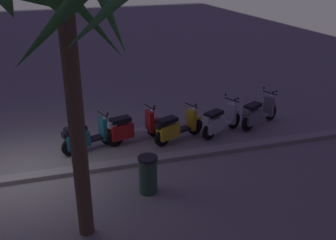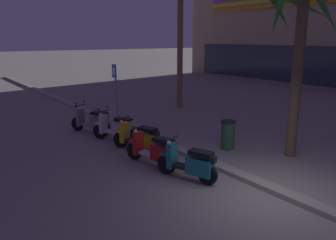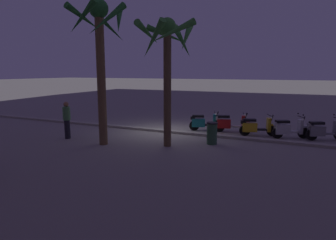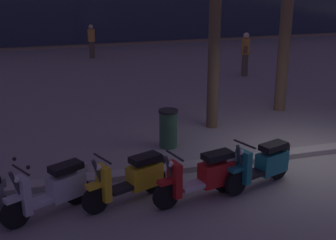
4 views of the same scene
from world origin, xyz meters
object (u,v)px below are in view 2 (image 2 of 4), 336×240
(scooter_silver_lead_nearest, at_px, (117,128))
(litter_bin, at_px, (228,135))
(scooter_yellow_second_in_line, at_px, (140,138))
(scooter_teal_tail_end, at_px, (191,163))
(palm_tree_by_mall_entrance, at_px, (180,5))
(scooter_grey_gap_after_mid, at_px, (93,121))
(scooter_red_last_in_row, at_px, (155,150))
(palm_tree_far_corner, at_px, (301,23))
(crossing_sign, at_px, (115,84))

(scooter_silver_lead_nearest, xyz_separation_m, litter_bin, (2.91, 2.50, 0.02))
(scooter_yellow_second_in_line, relative_size, scooter_teal_tail_end, 1.03)
(scooter_silver_lead_nearest, height_order, palm_tree_by_mall_entrance, palm_tree_by_mall_entrance)
(scooter_grey_gap_after_mid, height_order, scooter_red_last_in_row, scooter_grey_gap_after_mid)
(palm_tree_far_corner, xyz_separation_m, litter_bin, (-1.59, -1.08, -3.47))
(scooter_red_last_in_row, height_order, crossing_sign, crossing_sign)
(scooter_grey_gap_after_mid, distance_m, scooter_silver_lead_nearest, 1.47)
(scooter_teal_tail_end, height_order, crossing_sign, crossing_sign)
(scooter_grey_gap_after_mid, xyz_separation_m, litter_bin, (4.36, 2.73, 0.02))
(scooter_grey_gap_after_mid, bearing_deg, scooter_teal_tail_end, 1.54)
(scooter_red_last_in_row, distance_m, palm_tree_by_mall_entrance, 9.64)
(scooter_silver_lead_nearest, distance_m, scooter_red_last_in_row, 2.78)
(scooter_yellow_second_in_line, relative_size, scooter_red_last_in_row, 0.95)
(scooter_teal_tail_end, bearing_deg, scooter_red_last_in_row, -172.40)
(litter_bin, bearing_deg, scooter_silver_lead_nearest, -139.38)
(scooter_grey_gap_after_mid, xyz_separation_m, scooter_yellow_second_in_line, (2.90, 0.28, -0.01))
(scooter_silver_lead_nearest, height_order, scooter_teal_tail_end, scooter_silver_lead_nearest)
(scooter_yellow_second_in_line, relative_size, litter_bin, 1.83)
(scooter_teal_tail_end, xyz_separation_m, palm_tree_far_corner, (0.38, 3.66, 3.50))
(scooter_yellow_second_in_line, xyz_separation_m, palm_tree_far_corner, (3.05, 3.53, 3.50))
(scooter_yellow_second_in_line, bearing_deg, crossing_sign, 160.46)
(scooter_yellow_second_in_line, distance_m, crossing_sign, 5.29)
(scooter_grey_gap_after_mid, height_order, litter_bin, scooter_grey_gap_after_mid)
(scooter_teal_tail_end, relative_size, palm_tree_far_corner, 0.32)
(scooter_silver_lead_nearest, height_order, scooter_red_last_in_row, scooter_silver_lead_nearest)
(crossing_sign, relative_size, litter_bin, 2.53)
(scooter_teal_tail_end, distance_m, palm_tree_far_corner, 5.08)
(scooter_yellow_second_in_line, height_order, litter_bin, scooter_yellow_second_in_line)
(scooter_grey_gap_after_mid, relative_size, scooter_silver_lead_nearest, 1.04)
(scooter_yellow_second_in_line, height_order, palm_tree_far_corner, palm_tree_far_corner)
(scooter_silver_lead_nearest, relative_size, crossing_sign, 0.67)
(scooter_yellow_second_in_line, xyz_separation_m, scooter_red_last_in_row, (1.32, -0.31, 0.01))
(scooter_yellow_second_in_line, bearing_deg, scooter_teal_tail_end, -2.87)
(scooter_grey_gap_after_mid, height_order, scooter_teal_tail_end, scooter_grey_gap_after_mid)
(scooter_red_last_in_row, distance_m, palm_tree_far_corner, 5.47)
(scooter_red_last_in_row, distance_m, litter_bin, 2.77)
(crossing_sign, distance_m, palm_tree_far_corner, 8.50)
(scooter_red_last_in_row, height_order, litter_bin, scooter_red_last_in_row)
(scooter_grey_gap_after_mid, xyz_separation_m, palm_tree_by_mall_entrance, (-1.97, 5.72, 4.66))
(scooter_red_last_in_row, height_order, palm_tree_by_mall_entrance, palm_tree_by_mall_entrance)
(scooter_grey_gap_after_mid, relative_size, scooter_red_last_in_row, 0.91)
(palm_tree_far_corner, bearing_deg, crossing_sign, -167.28)
(scooter_silver_lead_nearest, bearing_deg, palm_tree_far_corner, 38.47)
(scooter_grey_gap_after_mid, relative_size, litter_bin, 1.76)
(scooter_silver_lead_nearest, distance_m, palm_tree_by_mall_entrance, 7.96)
(scooter_grey_gap_after_mid, bearing_deg, scooter_silver_lead_nearest, 9.22)
(crossing_sign, xyz_separation_m, palm_tree_by_mall_entrance, (0.02, 3.70, 3.62))
(scooter_teal_tail_end, bearing_deg, scooter_grey_gap_after_mid, -178.46)
(scooter_teal_tail_end, bearing_deg, litter_bin, 115.11)
(litter_bin, bearing_deg, palm_tree_far_corner, 34.15)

